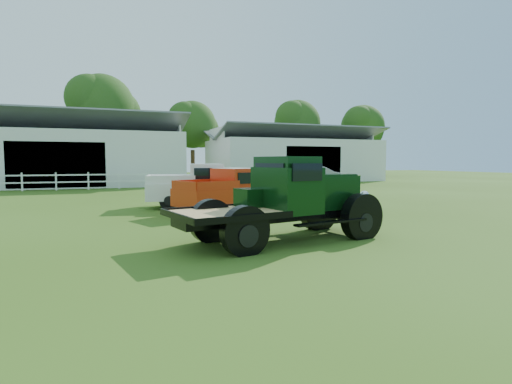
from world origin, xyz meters
name	(u,v)px	position (x,y,z in m)	size (l,w,h in m)	color
ground	(265,235)	(0.00, 0.00, 0.00)	(120.00, 120.00, 0.00)	#335310
shed_left	(63,151)	(-7.00, 26.00, 2.80)	(18.80, 10.20, 5.60)	silver
shed_right	(293,155)	(14.00, 27.00, 2.60)	(16.80, 9.20, 5.20)	silver
fence_rail	(39,182)	(-8.00, 20.00, 0.60)	(14.20, 0.16, 1.20)	white
tree_b	(102,124)	(-4.00, 34.00, 5.75)	(6.90, 6.90, 11.50)	#224B0D
tree_c	(193,137)	(5.00, 33.00, 4.50)	(5.40, 5.40, 9.00)	#224B0D
tree_d	(297,136)	(18.00, 34.00, 5.00)	(6.00, 6.00, 10.00)	#224B0D
tree_e	(362,138)	(26.00, 32.00, 4.75)	(5.70, 5.70, 9.50)	#224B0D
vintage_flatbed	(283,199)	(0.12, -0.88, 1.03)	(5.22, 2.07, 2.07)	black
red_pickup	(234,190)	(0.68, 4.87, 0.85)	(4.68, 1.80, 1.71)	red
white_pickup	(204,186)	(0.00, 6.88, 0.90)	(4.91, 1.90, 1.80)	white
misc_car_blue	(286,177)	(7.53, 14.69, 0.89)	(2.10, 5.23, 1.78)	navy
misc_car_grey	(316,177)	(10.12, 15.21, 0.84)	(1.77, 5.08, 1.68)	gray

